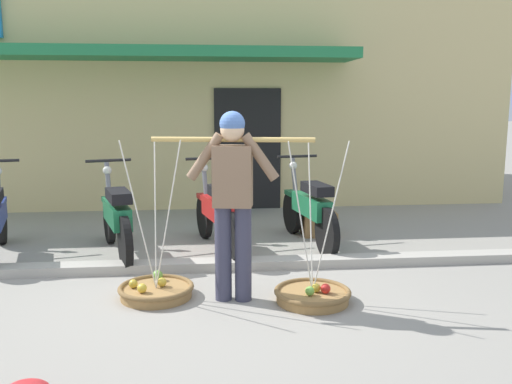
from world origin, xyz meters
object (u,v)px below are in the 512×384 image
motorcycle_end_of_row (309,209)px  wooden_crate (319,223)px  fruit_vendor (233,194)px  fruit_basket_left_side (313,294)px  motorcycle_third_in_row (217,214)px  motorcycle_second_in_row (116,218)px  fruit_basket_right_side (156,290)px

motorcycle_end_of_row → wooden_crate: motorcycle_end_of_row is taller
fruit_vendor → wooden_crate: size_ratio=3.85×
fruit_basket_left_side → motorcycle_third_in_row: (-0.79, 1.81, 0.38)m
fruit_vendor → motorcycle_end_of_row: fruit_vendor is taller
motorcycle_second_in_row → motorcycle_third_in_row: 1.17m
motorcycle_third_in_row → wooden_crate: (1.38, 0.63, -0.29)m
fruit_vendor → fruit_basket_left_side: size_ratio=1.17×
fruit_basket_right_side → motorcycle_second_in_row: size_ratio=0.82×
fruit_vendor → fruit_basket_left_side: bearing=-10.4°
motorcycle_end_of_row → fruit_vendor: bearing=-120.1°
fruit_basket_right_side → motorcycle_third_in_row: 1.71m
fruit_basket_left_side → fruit_basket_right_side: same height
motorcycle_second_in_row → motorcycle_third_in_row: bearing=5.8°
fruit_basket_left_side → motorcycle_end_of_row: bearing=79.7°
fruit_basket_right_side → motorcycle_second_in_row: fruit_basket_right_side is taller
fruit_basket_left_side → fruit_basket_right_side: 1.43m
fruit_basket_left_side → motorcycle_second_in_row: (-1.96, 1.69, 0.38)m
fruit_basket_left_side → wooden_crate: (0.59, 2.44, 0.09)m
fruit_vendor → wooden_crate: bearing=60.8°
fruit_basket_right_side → wooden_crate: bearing=47.5°
fruit_vendor → fruit_basket_right_side: size_ratio=1.17×
fruit_basket_left_side → motorcycle_second_in_row: bearing=139.3°
fruit_basket_right_side → fruit_basket_left_side: bearing=-10.4°
fruit_basket_left_side → motorcycle_third_in_row: size_ratio=0.81×
motorcycle_end_of_row → motorcycle_third_in_row: bearing=-172.6°
fruit_basket_left_side → motorcycle_third_in_row: bearing=113.7°
motorcycle_second_in_row → motorcycle_end_of_row: bearing=6.6°
fruit_basket_right_side → motorcycle_end_of_row: 2.48m
fruit_basket_right_side → motorcycle_third_in_row: (0.61, 1.55, 0.38)m
fruit_basket_left_side → wooden_crate: bearing=76.4°
fruit_basket_left_side → motorcycle_second_in_row: size_ratio=0.82×
fruit_basket_left_side → motorcycle_end_of_row: 2.03m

